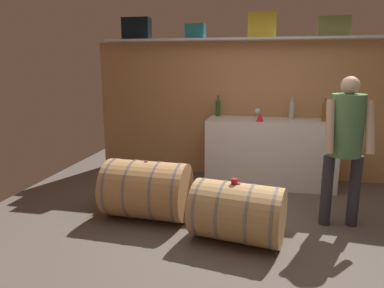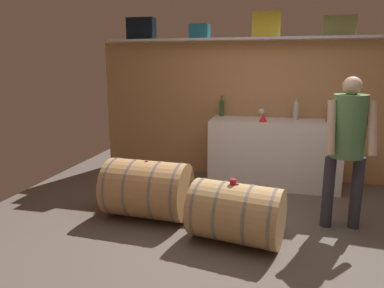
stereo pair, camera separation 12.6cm
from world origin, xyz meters
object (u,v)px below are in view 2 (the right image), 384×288
object	(u,v)px
toolcase_yellow	(266,25)
tasting_cup	(233,181)
wine_bottle_clear	(296,110)
wine_glass	(261,111)
wine_bottle_green	(222,107)
wine_barrel_near	(236,213)
wine_barrel_far	(147,189)
toolcase_olive	(339,26)
toolcase_teal	(200,31)
toolcase_black	(141,29)
visitor_tasting	(348,138)
wine_bottle_amber	(329,112)
work_cabinet	(273,153)
red_funnel	(263,118)

from	to	relation	value
toolcase_yellow	tasting_cup	size ratio (longest dim) A/B	6.09
wine_bottle_clear	wine_glass	distance (m)	0.49
toolcase_yellow	wine_bottle_green	xyz separation A→B (m)	(-0.61, -0.01, -1.18)
wine_barrel_near	tasting_cup	size ratio (longest dim) A/B	15.04
wine_barrel_near	wine_barrel_far	bearing A→B (deg)	171.97
toolcase_olive	toolcase_teal	bearing A→B (deg)	-176.04
toolcase_olive	toolcase_black	bearing A→B (deg)	-176.04
tasting_cup	visitor_tasting	distance (m)	1.30
toolcase_yellow	wine_barrel_far	distance (m)	2.87
wine_barrel_far	wine_bottle_amber	bearing A→B (deg)	39.22
toolcase_teal	tasting_cup	xyz separation A→B (m)	(0.82, -2.11, -1.58)
work_cabinet	wine_bottle_amber	world-z (taller)	wine_bottle_amber
wine_glass	toolcase_yellow	bearing A→B (deg)	78.82
wine_barrel_near	wine_barrel_far	size ratio (longest dim) A/B	1.01
toolcase_yellow	tasting_cup	bearing A→B (deg)	-97.73
red_funnel	tasting_cup	bearing A→B (deg)	-96.19
work_cabinet	tasting_cup	world-z (taller)	work_cabinet
wine_bottle_green	visitor_tasting	distance (m)	2.17
toolcase_yellow	wine_bottle_amber	distance (m)	1.50
wine_bottle_clear	wine_barrel_far	world-z (taller)	wine_bottle_clear
wine_bottle_green	tasting_cup	size ratio (longest dim) A/B	4.85
wine_glass	red_funnel	xyz separation A→B (m)	(0.05, -0.36, -0.04)
wine_bottle_amber	visitor_tasting	size ratio (longest dim) A/B	0.20
toolcase_olive	work_cabinet	size ratio (longest dim) A/B	0.23
toolcase_black	wine_bottle_green	size ratio (longest dim) A/B	1.35
wine_glass	wine_barrel_far	size ratio (longest dim) A/B	0.15
red_funnel	visitor_tasting	size ratio (longest dim) A/B	0.07
work_cabinet	visitor_tasting	world-z (taller)	visitor_tasting
toolcase_black	wine_bottle_clear	bearing A→B (deg)	-4.31
toolcase_teal	toolcase_olive	size ratio (longest dim) A/B	0.68
work_cabinet	red_funnel	size ratio (longest dim) A/B	16.45
wine_bottle_green	wine_barrel_far	xyz separation A→B (m)	(-0.56, -1.75, -0.75)
wine_bottle_green	red_funnel	size ratio (longest dim) A/B	2.84
wine_bottle_amber	wine_glass	bearing A→B (deg)	170.04
toolcase_black	visitor_tasting	size ratio (longest dim) A/B	0.26
toolcase_yellow	wine_bottle_green	world-z (taller)	toolcase_yellow
red_funnel	toolcase_olive	bearing A→B (deg)	24.37
wine_barrel_far	toolcase_olive	bearing A→B (deg)	42.25
toolcase_yellow	visitor_tasting	bearing A→B (deg)	-61.83
wine_bottle_clear	toolcase_teal	bearing A→B (deg)	175.57
toolcase_black	toolcase_olive	world-z (taller)	toolcase_black
wine_bottle_amber	toolcase_black	bearing A→B (deg)	175.28
toolcase_yellow	red_funnel	size ratio (longest dim) A/B	3.57
wine_bottle_amber	red_funnel	world-z (taller)	wine_bottle_amber
wine_barrel_near	visitor_tasting	size ratio (longest dim) A/B	0.60
wine_bottle_green	wine_bottle_clear	bearing A→B (deg)	-5.20
wine_bottle_amber	visitor_tasting	bearing A→B (deg)	-88.26
work_cabinet	wine_barrel_far	xyz separation A→B (m)	(-1.36, -1.52, -0.14)
wine_barrel_far	wine_bottle_green	bearing A→B (deg)	75.09
toolcase_olive	visitor_tasting	bearing A→B (deg)	-86.99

